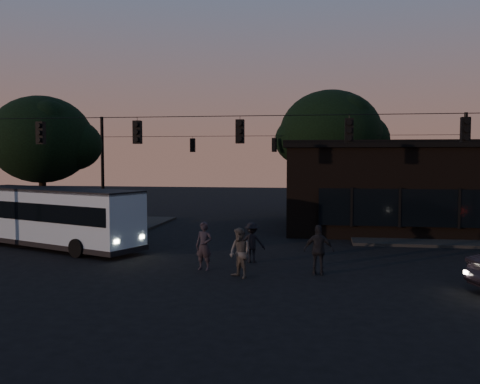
# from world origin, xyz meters

# --- Properties ---
(ground) EXTENTS (120.00, 120.00, 0.00)m
(ground) POSITION_xyz_m (0.00, 0.00, 0.00)
(ground) COLOR black
(ground) RESTS_ON ground
(sidewalk_far_right) EXTENTS (14.00, 10.00, 0.15)m
(sidewalk_far_right) POSITION_xyz_m (12.00, 14.00, 0.07)
(sidewalk_far_right) COLOR black
(sidewalk_far_right) RESTS_ON ground
(sidewalk_far_left) EXTENTS (14.00, 10.00, 0.15)m
(sidewalk_far_left) POSITION_xyz_m (-14.00, 14.00, 0.07)
(sidewalk_far_left) COLOR black
(sidewalk_far_left) RESTS_ON ground
(building) EXTENTS (15.40, 10.41, 5.40)m
(building) POSITION_xyz_m (9.00, 15.97, 2.71)
(building) COLOR black
(building) RESTS_ON ground
(tree_behind) EXTENTS (7.60, 7.60, 9.43)m
(tree_behind) POSITION_xyz_m (4.00, 22.00, 6.19)
(tree_behind) COLOR black
(tree_behind) RESTS_ON ground
(tree_left) EXTENTS (6.40, 6.40, 8.30)m
(tree_left) POSITION_xyz_m (-14.00, 13.00, 5.57)
(tree_left) COLOR black
(tree_left) RESTS_ON ground
(signal_rig_near) EXTENTS (26.24, 0.30, 7.50)m
(signal_rig_near) POSITION_xyz_m (0.00, 4.00, 4.45)
(signal_rig_near) COLOR black
(signal_rig_near) RESTS_ON ground
(signal_rig_far) EXTENTS (26.24, 0.30, 7.50)m
(signal_rig_far) POSITION_xyz_m (0.00, 20.00, 4.20)
(signal_rig_far) COLOR black
(signal_rig_far) RESTS_ON ground
(bus) EXTENTS (10.54, 6.32, 2.94)m
(bus) POSITION_xyz_m (-9.74, 6.19, 1.65)
(bus) COLOR #A2BCCF
(bus) RESTS_ON ground
(pedestrian_a) EXTENTS (0.79, 0.62, 1.92)m
(pedestrian_a) POSITION_xyz_m (-1.17, 2.22, 0.96)
(pedestrian_a) COLOR black
(pedestrian_a) RESTS_ON ground
(pedestrian_b) EXTENTS (1.15, 1.13, 1.86)m
(pedestrian_b) POSITION_xyz_m (0.45, 1.07, 0.93)
(pedestrian_b) COLOR #494642
(pedestrian_b) RESTS_ON ground
(pedestrian_c) EXTENTS (1.12, 0.48, 1.91)m
(pedestrian_c) POSITION_xyz_m (3.34, 2.01, 0.95)
(pedestrian_c) COLOR black
(pedestrian_c) RESTS_ON ground
(pedestrian_d) EXTENTS (1.11, 0.65, 1.71)m
(pedestrian_d) POSITION_xyz_m (0.51, 4.06, 0.85)
(pedestrian_d) COLOR black
(pedestrian_d) RESTS_ON ground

